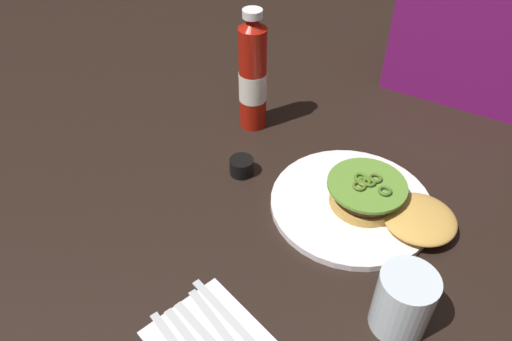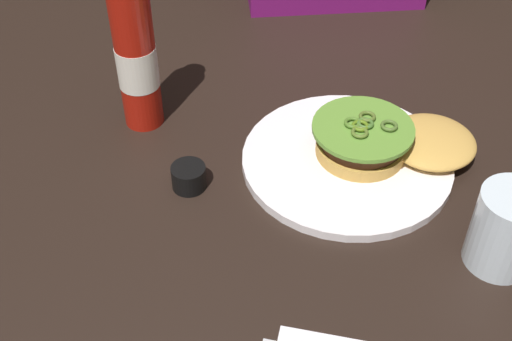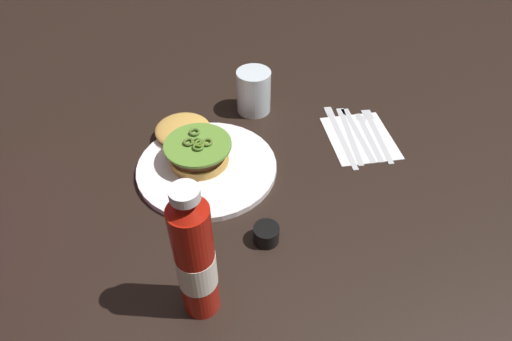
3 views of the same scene
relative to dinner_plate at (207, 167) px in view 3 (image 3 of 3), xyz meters
name	(u,v)px [view 3 (image 3 of 3)]	position (x,y,z in m)	size (l,w,h in m)	color
ground_plane	(246,158)	(-0.01, -0.09, -0.01)	(3.00, 3.00, 0.00)	black
dinner_plate	(207,167)	(0.00, 0.00, 0.00)	(0.29, 0.29, 0.01)	white
burger_sandwich	(192,143)	(0.06, 0.01, 0.03)	(0.23, 0.14, 0.05)	gold
ketchup_bottle	(195,260)	(-0.28, 0.12, 0.11)	(0.06, 0.06, 0.26)	#A7160B
water_glass	(254,91)	(0.14, -0.18, 0.04)	(0.08, 0.08, 0.10)	silver
condiment_cup	(266,234)	(-0.22, -0.02, 0.01)	(0.05, 0.05, 0.03)	black
napkin	(360,137)	(-0.06, -0.34, -0.01)	(0.17, 0.14, 0.00)	white
fork_utensil	(375,129)	(-0.06, -0.39, 0.00)	(0.19, 0.09, 0.00)	silver
spoon_utensil	(365,128)	(-0.04, -0.37, 0.00)	(0.17, 0.07, 0.00)	silver
steak_knife	(356,129)	(-0.04, -0.35, 0.00)	(0.19, 0.07, 0.00)	silver
butter_knife	(349,130)	(-0.03, -0.33, 0.00)	(0.19, 0.09, 0.00)	silver
table_knife	(339,131)	(-0.02, -0.31, 0.00)	(0.22, 0.09, 0.00)	silver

